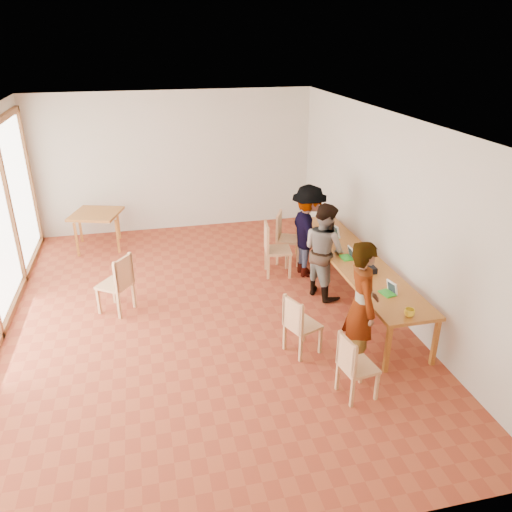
{
  "coord_description": "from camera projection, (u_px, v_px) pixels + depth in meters",
  "views": [
    {
      "loc": [
        -0.7,
        -6.81,
        4.09
      ],
      "look_at": [
        0.79,
        -0.36,
        1.1
      ],
      "focal_mm": 35.0,
      "sensor_mm": 36.0,
      "label": 1
    }
  ],
  "objects": [
    {
      "name": "person_far",
      "position": [
        308.0,
        231.0,
        8.86
      ],
      "size": [
        0.65,
        1.1,
        1.69
      ],
      "primitive_type": "imported",
      "rotation": [
        0.0,
        0.0,
        1.59
      ],
      "color": "gray",
      "rests_on": "ground"
    },
    {
      "name": "chair_near",
      "position": [
        352.0,
        361.0,
        5.91
      ],
      "size": [
        0.45,
        0.45,
        0.46
      ],
      "rotation": [
        0.0,
        0.0,
        0.15
      ],
      "color": "tan",
      "rests_on": "ground"
    },
    {
      "name": "condiment_cup",
      "position": [
        365.0,
        278.0,
        7.32
      ],
      "size": [
        0.08,
        0.08,
        0.06
      ],
      "primitive_type": "cylinder",
      "color": "white",
      "rests_on": "communal_table"
    },
    {
      "name": "green_bottle",
      "position": [
        321.0,
        230.0,
        8.79
      ],
      "size": [
        0.07,
        0.07,
        0.28
      ],
      "primitive_type": "cylinder",
      "color": "#146418",
      "rests_on": "communal_table"
    },
    {
      "name": "yellow_mug",
      "position": [
        409.0,
        313.0,
        6.38
      ],
      "size": [
        0.17,
        0.17,
        0.11
      ],
      "primitive_type": "imported",
      "rotation": [
        0.0,
        0.0,
        0.35
      ],
      "color": "yellow",
      "rests_on": "communal_table"
    },
    {
      "name": "clear_glass",
      "position": [
        369.0,
        259.0,
        7.92
      ],
      "size": [
        0.07,
        0.07,
        0.09
      ],
      "primitive_type": "cylinder",
      "color": "silver",
      "rests_on": "communal_table"
    },
    {
      "name": "ceiling",
      "position": [
        192.0,
        119.0,
        6.64
      ],
      "size": [
        6.0,
        8.0,
        0.04
      ],
      "primitive_type": "cube",
      "color": "white",
      "rests_on": "wall_back"
    },
    {
      "name": "wall_back",
      "position": [
        175.0,
        162.0,
        10.81
      ],
      "size": [
        6.0,
        0.1,
        3.0
      ],
      "primitive_type": "cube",
      "color": "beige",
      "rests_on": "ground"
    },
    {
      "name": "pink_phone",
      "position": [
        328.0,
        228.0,
        9.24
      ],
      "size": [
        0.05,
        0.1,
        0.01
      ],
      "primitive_type": "cube",
      "color": "#D04456",
      "rests_on": "communal_table"
    },
    {
      "name": "chair_spare",
      "position": [
        119.0,
        278.0,
        7.73
      ],
      "size": [
        0.63,
        0.63,
        0.51
      ],
      "rotation": [
        0.0,
        0.0,
        2.52
      ],
      "color": "tan",
      "rests_on": "ground"
    },
    {
      "name": "chair_far",
      "position": [
        272.0,
        244.0,
        8.96
      ],
      "size": [
        0.52,
        0.52,
        0.53
      ],
      "rotation": [
        0.0,
        0.0,
        -0.14
      ],
      "color": "tan",
      "rests_on": "ground"
    },
    {
      "name": "side_table",
      "position": [
        96.0,
        216.0,
        10.09
      ],
      "size": [
        0.9,
        0.9,
        0.75
      ],
      "rotation": [
        0.0,
        0.0,
        -0.31
      ],
      "color": "#AB6A26",
      "rests_on": "ground"
    },
    {
      "name": "black_pouch",
      "position": [
        369.0,
        268.0,
        7.59
      ],
      "size": [
        0.16,
        0.26,
        0.09
      ],
      "primitive_type": "cube",
      "color": "black",
      "rests_on": "communal_table"
    },
    {
      "name": "laptop_near",
      "position": [
        390.0,
        290.0,
        6.94
      ],
      "size": [
        0.23,
        0.25,
        0.18
      ],
      "rotation": [
        0.0,
        0.0,
        0.22
      ],
      "color": "green",
      "rests_on": "communal_table"
    },
    {
      "name": "chair_empty",
      "position": [
        284.0,
        232.0,
        9.48
      ],
      "size": [
        0.61,
        0.61,
        0.52
      ],
      "rotation": [
        0.0,
        0.0,
        -0.43
      ],
      "color": "tan",
      "rests_on": "ground"
    },
    {
      "name": "chair_mid",
      "position": [
        298.0,
        320.0,
        6.72
      ],
      "size": [
        0.53,
        0.53,
        0.47
      ],
      "rotation": [
        0.0,
        0.0,
        0.38
      ],
      "color": "tan",
      "rests_on": "ground"
    },
    {
      "name": "person_mid",
      "position": [
        324.0,
        250.0,
        8.19
      ],
      "size": [
        0.85,
        0.95,
        1.61
      ],
      "primitive_type": "imported",
      "rotation": [
        0.0,
        0.0,
        1.94
      ],
      "color": "gray",
      "rests_on": "ground"
    },
    {
      "name": "ground",
      "position": [
        202.0,
        315.0,
        7.88
      ],
      "size": [
        8.0,
        8.0,
        0.0
      ],
      "primitive_type": "plane",
      "color": "#9C4225",
      "rests_on": "ground"
    },
    {
      "name": "communal_table",
      "position": [
        354.0,
        260.0,
        8.07
      ],
      "size": [
        0.8,
        4.0,
        0.75
      ],
      "color": "#AB6A26",
      "rests_on": "ground"
    },
    {
      "name": "person_near",
      "position": [
        362.0,
        306.0,
        6.35
      ],
      "size": [
        0.51,
        0.7,
        1.78
      ],
      "primitive_type": "imported",
      "rotation": [
        0.0,
        0.0,
        1.43
      ],
      "color": "gray",
      "rests_on": "ground"
    },
    {
      "name": "wall_front",
      "position": [
        263.0,
        413.0,
        3.71
      ],
      "size": [
        6.0,
        0.1,
        3.0
      ],
      "primitive_type": "cube",
      "color": "beige",
      "rests_on": "ground"
    },
    {
      "name": "wall_right",
      "position": [
        387.0,
        211.0,
        7.88
      ],
      "size": [
        0.1,
        8.0,
        3.0
      ],
      "primitive_type": "cube",
      "color": "beige",
      "rests_on": "ground"
    },
    {
      "name": "laptop_mid",
      "position": [
        349.0,
        255.0,
        8.02
      ],
      "size": [
        0.2,
        0.23,
        0.19
      ],
      "rotation": [
        0.0,
        0.0,
        0.01
      ],
      "color": "green",
      "rests_on": "communal_table"
    },
    {
      "name": "laptop_far",
      "position": [
        333.0,
        234.0,
        8.85
      ],
      "size": [
        0.27,
        0.3,
        0.22
      ],
      "rotation": [
        0.0,
        0.0,
        0.18
      ],
      "color": "green",
      "rests_on": "communal_table"
    }
  ]
}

